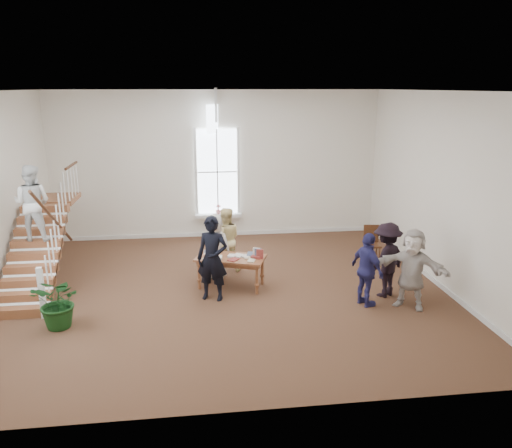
{
  "coord_description": "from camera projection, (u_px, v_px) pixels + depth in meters",
  "views": [
    {
      "loc": [
        -0.72,
        -10.77,
        4.59
      ],
      "look_at": [
        0.69,
        0.4,
        1.47
      ],
      "focal_mm": 35.0,
      "sensor_mm": 36.0,
      "label": 1
    }
  ],
  "objects": [
    {
      "name": "woman_cluster_c",
      "position": [
        412.0,
        269.0,
        10.54
      ],
      "size": [
        1.59,
        1.38,
        1.74
      ],
      "primitive_type": "imported",
      "rotation": [
        0.0,
        0.0,
        5.63
      ],
      "color": "beige",
      "rests_on": "ground"
    },
    {
      "name": "room_shell",
      "position": [
        218.0,
        224.0,
        15.7
      ],
      "size": [
        10.49,
        10.0,
        10.0
      ],
      "color": "white",
      "rests_on": "ground"
    },
    {
      "name": "woman_cluster_b",
      "position": [
        386.0,
        260.0,
        11.13
      ],
      "size": [
        1.27,
        1.12,
        1.7
      ],
      "primitive_type": "imported",
      "rotation": [
        0.0,
        0.0,
        3.69
      ],
      "color": "black",
      "rests_on": "ground"
    },
    {
      "name": "elderly_woman",
      "position": [
        214.0,
        247.0,
        12.16
      ],
      "size": [
        0.92,
        0.75,
        1.63
      ],
      "primitive_type": "imported",
      "rotation": [
        0.0,
        0.0,
        2.82
      ],
      "color": "beige",
      "rests_on": "ground"
    },
    {
      "name": "police_officer",
      "position": [
        212.0,
        259.0,
        10.92
      ],
      "size": [
        0.8,
        0.66,
        1.9
      ],
      "primitive_type": "imported",
      "rotation": [
        0.0,
        0.0,
        -0.34
      ],
      "color": "black",
      "rests_on": "ground"
    },
    {
      "name": "floor_plant",
      "position": [
        59.0,
        302.0,
        9.7
      ],
      "size": [
        1.2,
        1.13,
        1.07
      ],
      "primitive_type": "imported",
      "rotation": [
        0.0,
        0.0,
        -0.38
      ],
      "color": "#123A14",
      "rests_on": "ground"
    },
    {
      "name": "library_table",
      "position": [
        231.0,
        260.0,
        11.68
      ],
      "size": [
        1.76,
        1.28,
        0.81
      ],
      "rotation": [
        0.0,
        0.0,
        -0.34
      ],
      "color": "brown",
      "rests_on": "ground"
    },
    {
      "name": "staircase",
      "position": [
        36.0,
        221.0,
        11.37
      ],
      "size": [
        1.1,
        4.1,
        2.92
      ],
      "color": "brown",
      "rests_on": "ground"
    },
    {
      "name": "woman_cluster_a",
      "position": [
        367.0,
        270.0,
        10.63
      ],
      "size": [
        0.69,
        1.03,
        1.62
      ],
      "primitive_type": "imported",
      "rotation": [
        0.0,
        0.0,
        1.92
      ],
      "color": "navy",
      "rests_on": "ground"
    },
    {
      "name": "side_chair",
      "position": [
        372.0,
        241.0,
        13.51
      ],
      "size": [
        0.47,
        0.47,
        0.97
      ],
      "rotation": [
        0.0,
        0.0,
        -0.12
      ],
      "color": "#38210F",
      "rests_on": "ground"
    },
    {
      "name": "ground",
      "position": [
        229.0,
        290.0,
        11.61
      ],
      "size": [
        10.0,
        10.0,
        0.0
      ],
      "primitive_type": "plane",
      "color": "#4B2C1D",
      "rests_on": "ground"
    },
    {
      "name": "person_yellow",
      "position": [
        225.0,
        240.0,
        12.67
      ],
      "size": [
        0.81,
        0.63,
        1.66
      ],
      "primitive_type": "imported",
      "rotation": [
        0.0,
        0.0,
        3.13
      ],
      "color": "#FAE39C",
      "rests_on": "ground"
    }
  ]
}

